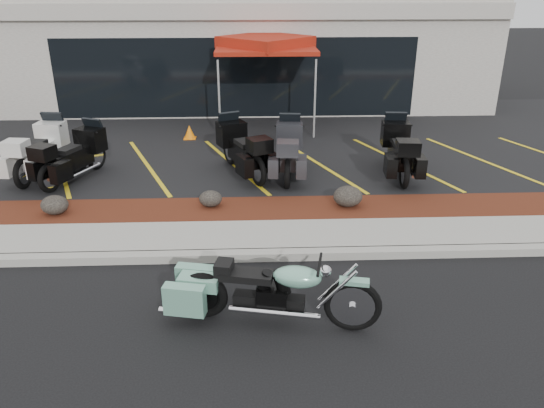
{
  "coord_description": "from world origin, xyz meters",
  "views": [
    {
      "loc": [
        0.46,
        -7.39,
        4.65
      ],
      "look_at": [
        0.81,
        1.2,
        0.93
      ],
      "focal_mm": 35.0,
      "sensor_mm": 36.0,
      "label": 1
    }
  ],
  "objects_px": {
    "hero_cruiser": "(353,298)",
    "popup_canopy": "(266,45)",
    "touring_white": "(55,139)",
    "traffic_cone": "(190,132)"
  },
  "relations": [
    {
      "from": "traffic_cone",
      "to": "popup_canopy",
      "type": "height_order",
      "value": "popup_canopy"
    },
    {
      "from": "popup_canopy",
      "to": "hero_cruiser",
      "type": "bearing_deg",
      "value": -68.6
    },
    {
      "from": "touring_white",
      "to": "popup_canopy",
      "type": "height_order",
      "value": "popup_canopy"
    },
    {
      "from": "touring_white",
      "to": "traffic_cone",
      "type": "relative_size",
      "value": 5.82
    },
    {
      "from": "popup_canopy",
      "to": "touring_white",
      "type": "bearing_deg",
      "value": -130.04
    },
    {
      "from": "hero_cruiser",
      "to": "popup_canopy",
      "type": "height_order",
      "value": "popup_canopy"
    },
    {
      "from": "hero_cruiser",
      "to": "popup_canopy",
      "type": "xyz_separation_m",
      "value": [
        -0.88,
        10.67,
        2.15
      ]
    },
    {
      "from": "hero_cruiser",
      "to": "touring_white",
      "type": "bearing_deg",
      "value": 143.62
    },
    {
      "from": "touring_white",
      "to": "traffic_cone",
      "type": "xyz_separation_m",
      "value": [
        3.15,
        2.22,
        -0.48
      ]
    },
    {
      "from": "traffic_cone",
      "to": "touring_white",
      "type": "bearing_deg",
      "value": -144.79
    }
  ]
}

